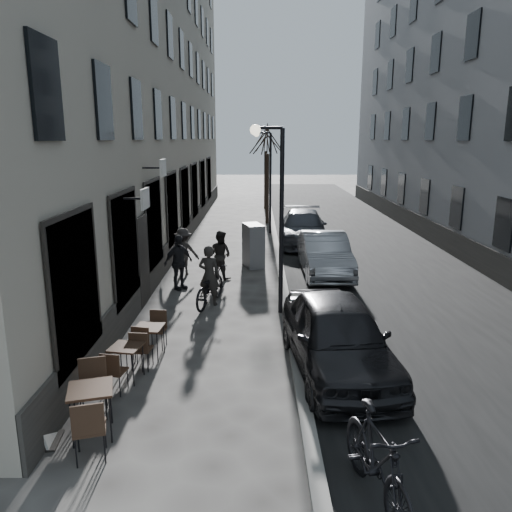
{
  "coord_description": "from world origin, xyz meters",
  "views": [
    {
      "loc": [
        -0.64,
        -7.2,
        4.74
      ],
      "look_at": [
        -0.68,
        5.23,
        1.8
      ],
      "focal_mm": 35.0,
      "sensor_mm": 36.0,
      "label": 1
    }
  ],
  "objects_px": {
    "bistro_set_a": "(91,407)",
    "pedestrian_mid": "(183,252)",
    "tree_far": "(266,139)",
    "moped": "(377,461)",
    "pedestrian_far": "(178,262)",
    "utility_cabinet": "(253,245)",
    "bicycle": "(209,287)",
    "tree_near": "(267,140)",
    "car_near": "(337,336)",
    "bistro_set_c": "(149,339)",
    "car_far": "(303,228)",
    "streetlamp_near": "(275,199)",
    "pedestrian_near": "(221,255)",
    "bistro_set_b": "(127,359)",
    "streetlamp_far": "(267,171)",
    "sign_board": "(45,420)",
    "car_mid": "(325,254)"
  },
  "relations": [
    {
      "from": "sign_board",
      "to": "moped",
      "type": "bearing_deg",
      "value": -21.92
    },
    {
      "from": "tree_near",
      "to": "car_near",
      "type": "bearing_deg",
      "value": -86.62
    },
    {
      "from": "car_mid",
      "to": "moped",
      "type": "distance_m",
      "value": 11.55
    },
    {
      "from": "tree_near",
      "to": "pedestrian_near",
      "type": "relative_size",
      "value": 3.4
    },
    {
      "from": "streetlamp_near",
      "to": "pedestrian_near",
      "type": "relative_size",
      "value": 3.04
    },
    {
      "from": "moped",
      "to": "car_far",
      "type": "bearing_deg",
      "value": 77.84
    },
    {
      "from": "car_near",
      "to": "pedestrian_far",
      "type": "bearing_deg",
      "value": 120.11
    },
    {
      "from": "utility_cabinet",
      "to": "bistro_set_a",
      "type": "bearing_deg",
      "value": -119.97
    },
    {
      "from": "pedestrian_near",
      "to": "moped",
      "type": "height_order",
      "value": "pedestrian_near"
    },
    {
      "from": "tree_far",
      "to": "pedestrian_near",
      "type": "xyz_separation_m",
      "value": [
        -1.81,
        -17.53,
        -3.83
      ]
    },
    {
      "from": "bicycle",
      "to": "car_near",
      "type": "height_order",
      "value": "car_near"
    },
    {
      "from": "streetlamp_far",
      "to": "pedestrian_mid",
      "type": "height_order",
      "value": "streetlamp_far"
    },
    {
      "from": "pedestrian_far",
      "to": "bicycle",
      "type": "bearing_deg",
      "value": -97.45
    },
    {
      "from": "bistro_set_a",
      "to": "bicycle",
      "type": "relative_size",
      "value": 0.86
    },
    {
      "from": "utility_cabinet",
      "to": "bistro_set_c",
      "type": "bearing_deg",
      "value": -122.47
    },
    {
      "from": "pedestrian_far",
      "to": "utility_cabinet",
      "type": "bearing_deg",
      "value": 7.18
    },
    {
      "from": "bicycle",
      "to": "car_far",
      "type": "bearing_deg",
      "value": -96.54
    },
    {
      "from": "streetlamp_far",
      "to": "car_far",
      "type": "bearing_deg",
      "value": -58.81
    },
    {
      "from": "tree_far",
      "to": "bistro_set_c",
      "type": "height_order",
      "value": "tree_far"
    },
    {
      "from": "pedestrian_far",
      "to": "car_near",
      "type": "relative_size",
      "value": 0.39
    },
    {
      "from": "pedestrian_near",
      "to": "car_near",
      "type": "bearing_deg",
      "value": 146.14
    },
    {
      "from": "utility_cabinet",
      "to": "pedestrian_mid",
      "type": "relative_size",
      "value": 0.97
    },
    {
      "from": "bistro_set_b",
      "to": "sign_board",
      "type": "distance_m",
      "value": 2.26
    },
    {
      "from": "car_near",
      "to": "moped",
      "type": "relative_size",
      "value": 2.13
    },
    {
      "from": "pedestrian_far",
      "to": "car_near",
      "type": "xyz_separation_m",
      "value": [
        4.16,
        -5.8,
        -0.1
      ]
    },
    {
      "from": "streetlamp_far",
      "to": "tree_near",
      "type": "height_order",
      "value": "tree_near"
    },
    {
      "from": "bistro_set_c",
      "to": "car_near",
      "type": "height_order",
      "value": "car_near"
    },
    {
      "from": "bicycle",
      "to": "pedestrian_far",
      "type": "xyz_separation_m",
      "value": [
        -1.12,
        1.51,
        0.35
      ]
    },
    {
      "from": "utility_cabinet",
      "to": "car_far",
      "type": "distance_m",
      "value": 4.76
    },
    {
      "from": "tree_near",
      "to": "car_near",
      "type": "distance_m",
      "value": 19.05
    },
    {
      "from": "streetlamp_near",
      "to": "streetlamp_far",
      "type": "height_order",
      "value": "same"
    },
    {
      "from": "streetlamp_far",
      "to": "bicycle",
      "type": "height_order",
      "value": "streetlamp_far"
    },
    {
      "from": "tree_far",
      "to": "moped",
      "type": "height_order",
      "value": "tree_far"
    },
    {
      "from": "moped",
      "to": "pedestrian_far",
      "type": "bearing_deg",
      "value": 102.47
    },
    {
      "from": "bistro_set_c",
      "to": "moped",
      "type": "height_order",
      "value": "moped"
    },
    {
      "from": "streetlamp_far",
      "to": "bicycle",
      "type": "distance_m",
      "value": 11.77
    },
    {
      "from": "bistro_set_c",
      "to": "sign_board",
      "type": "height_order",
      "value": "sign_board"
    },
    {
      "from": "bicycle",
      "to": "streetlamp_near",
      "type": "bearing_deg",
      "value": 175.4
    },
    {
      "from": "utility_cabinet",
      "to": "bicycle",
      "type": "bearing_deg",
      "value": -122.65
    },
    {
      "from": "tree_far",
      "to": "bistro_set_a",
      "type": "xyz_separation_m",
      "value": [
        -3.22,
        -26.94,
        -4.15
      ]
    },
    {
      "from": "utility_cabinet",
      "to": "car_near",
      "type": "distance_m",
      "value": 8.94
    },
    {
      "from": "bistro_set_a",
      "to": "bistro_set_b",
      "type": "xyz_separation_m",
      "value": [
        0.06,
        1.94,
        -0.08
      ]
    },
    {
      "from": "bistro_set_a",
      "to": "pedestrian_mid",
      "type": "relative_size",
      "value": 1.05
    },
    {
      "from": "tree_near",
      "to": "car_near",
      "type": "xyz_separation_m",
      "value": [
        1.1,
        -18.62,
        -3.88
      ]
    },
    {
      "from": "tree_near",
      "to": "sign_board",
      "type": "height_order",
      "value": "tree_near"
    },
    {
      "from": "streetlamp_far",
      "to": "utility_cabinet",
      "type": "bearing_deg",
      "value": -95.23
    },
    {
      "from": "bistro_set_b",
      "to": "bicycle",
      "type": "bearing_deg",
      "value": 85.71
    },
    {
      "from": "car_far",
      "to": "utility_cabinet",
      "type": "bearing_deg",
      "value": -114.41
    },
    {
      "from": "bicycle",
      "to": "car_far",
      "type": "distance_m",
      "value": 9.33
    },
    {
      "from": "tree_far",
      "to": "bistro_set_b",
      "type": "relative_size",
      "value": 3.84
    }
  ]
}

